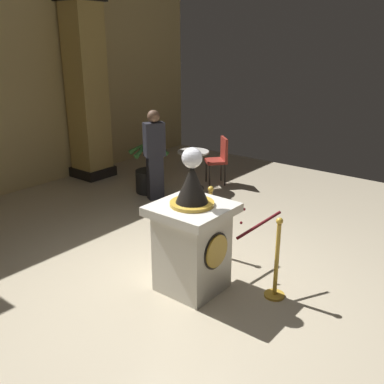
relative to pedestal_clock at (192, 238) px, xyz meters
name	(u,v)px	position (x,y,z in m)	size (l,w,h in m)	color
ground_plane	(181,285)	(-0.04, 0.15, -0.67)	(11.40, 11.40, 0.00)	beige
pedestal_clock	(192,238)	(0.00, 0.00, 0.00)	(0.85, 0.85, 1.74)	silver
stanchion_near	(276,270)	(0.45, -0.87, -0.32)	(0.24, 0.24, 1.00)	gold
stanchion_far	(210,231)	(0.86, 0.37, -0.32)	(0.24, 0.24, 0.99)	gold
velvet_rope	(241,216)	(0.66, -0.25, 0.12)	(0.84, 0.86, 0.22)	#591419
column_right	(87,91)	(2.22, 4.54, 1.16)	(0.76, 0.76, 3.67)	black
potted_palm_right	(150,176)	(2.23, 2.84, -0.35)	(0.82, 0.73, 1.07)	black
bystander_guest	(155,153)	(2.02, 2.48, 0.21)	(0.42, 0.36, 1.66)	#26262D
cafe_table	(193,165)	(2.89, 2.28, -0.17)	(0.62, 0.62, 0.77)	#332D28
cafe_chair_red	(219,157)	(3.50, 2.08, -0.09)	(0.56, 0.56, 0.96)	black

